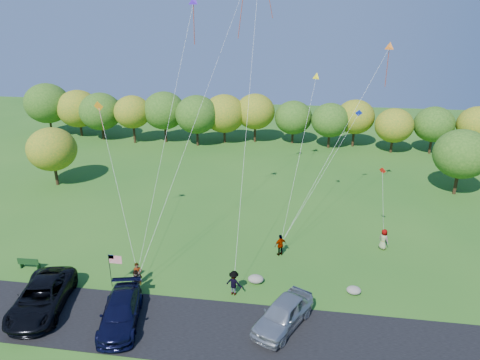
# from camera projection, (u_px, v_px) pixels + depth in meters

# --- Properties ---
(ground) EXTENTS (140.00, 140.00, 0.00)m
(ground) POSITION_uv_depth(u_px,v_px,m) (203.00, 291.00, 31.48)
(ground) COLOR #245C1A
(ground) RESTS_ON ground
(asphalt_lane) EXTENTS (44.00, 6.00, 0.06)m
(asphalt_lane) POSITION_uv_depth(u_px,v_px,m) (190.00, 328.00, 27.78)
(asphalt_lane) COLOR black
(asphalt_lane) RESTS_ON ground
(treeline) EXTENTS (75.77, 28.22, 8.61)m
(treeline) POSITION_uv_depth(u_px,v_px,m) (287.00, 118.00, 62.75)
(treeline) COLOR #3C2A15
(treeline) RESTS_ON ground
(minivan_dark) EXTENTS (4.42, 7.26, 1.88)m
(minivan_dark) POSITION_uv_depth(u_px,v_px,m) (42.00, 297.00, 29.20)
(minivan_dark) COLOR black
(minivan_dark) RESTS_ON asphalt_lane
(minivan_navy) EXTENTS (3.62, 6.19, 1.68)m
(minivan_navy) POSITION_uv_depth(u_px,v_px,m) (121.00, 313.00, 27.86)
(minivan_navy) COLOR black
(minivan_navy) RESTS_ON asphalt_lane
(minivan_silver) EXTENTS (4.38, 5.78, 1.83)m
(minivan_silver) POSITION_uv_depth(u_px,v_px,m) (283.00, 314.00, 27.64)
(minivan_silver) COLOR #A4A8AF
(minivan_silver) RESTS_ON asphalt_lane
(flyer_a) EXTENTS (0.78, 0.64, 1.83)m
(flyer_a) POSITION_uv_depth(u_px,v_px,m) (138.00, 274.00, 31.96)
(flyer_a) COLOR #4C4C59
(flyer_a) RESTS_ON ground
(flyer_b) EXTENTS (0.89, 0.69, 1.81)m
(flyer_b) POSITION_uv_depth(u_px,v_px,m) (137.00, 282.00, 31.06)
(flyer_b) COLOR #4C4C59
(flyer_b) RESTS_ON ground
(flyer_c) EXTENTS (1.38, 1.01, 1.92)m
(flyer_c) POSITION_uv_depth(u_px,v_px,m) (234.00, 283.00, 30.82)
(flyer_c) COLOR #4C4C59
(flyer_c) RESTS_ON ground
(flyer_d) EXTENTS (1.19, 1.01, 1.91)m
(flyer_d) POSITION_uv_depth(u_px,v_px,m) (280.00, 245.00, 35.88)
(flyer_d) COLOR #4C4C59
(flyer_d) RESTS_ON ground
(flyer_e) EXTENTS (1.05, 1.08, 1.87)m
(flyer_e) POSITION_uv_depth(u_px,v_px,m) (384.00, 239.00, 36.83)
(flyer_e) COLOR #4C4C59
(flyer_e) RESTS_ON ground
(park_bench) EXTENTS (1.76, 0.46, 0.97)m
(park_bench) POSITION_uv_depth(u_px,v_px,m) (29.00, 263.00, 34.09)
(park_bench) COLOR #133414
(park_bench) RESTS_ON ground
(trash_barrel) EXTENTS (0.55, 0.55, 0.83)m
(trash_barrel) POSITION_uv_depth(u_px,v_px,m) (53.00, 279.00, 32.25)
(trash_barrel) COLOR #0C35B5
(trash_barrel) RESTS_ON ground
(flag_assembly) EXTENTS (1.03, 0.67, 2.79)m
(flag_assembly) POSITION_uv_depth(u_px,v_px,m) (113.00, 263.00, 31.21)
(flag_assembly) COLOR black
(flag_assembly) RESTS_ON ground
(boulder_near) EXTENTS (1.19, 0.93, 0.60)m
(boulder_near) POSITION_uv_depth(u_px,v_px,m) (256.00, 279.00, 32.42)
(boulder_near) COLOR gray
(boulder_near) RESTS_ON ground
(boulder_far) EXTENTS (1.06, 0.88, 0.55)m
(boulder_far) POSITION_uv_depth(u_px,v_px,m) (354.00, 290.00, 31.15)
(boulder_far) COLOR gray
(boulder_far) RESTS_ON ground
(kites_aloft) EXTENTS (24.22, 12.40, 17.87)m
(kites_aloft) POSITION_uv_depth(u_px,v_px,m) (272.00, 14.00, 36.10)
(kites_aloft) COLOR orange
(kites_aloft) RESTS_ON ground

